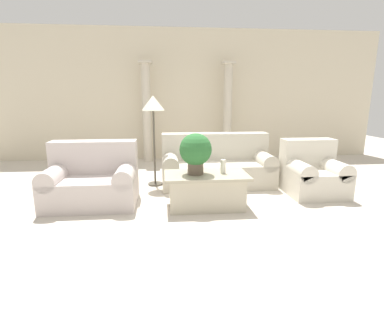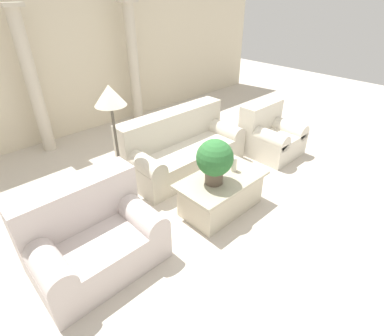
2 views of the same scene
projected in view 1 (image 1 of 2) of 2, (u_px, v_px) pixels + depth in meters
name	position (u px, v px, depth m)	size (l,w,h in m)	color
ground_plane	(201.00, 199.00, 4.66)	(16.00, 16.00, 0.00)	beige
wall_back	(185.00, 95.00, 7.57)	(10.00, 0.06, 3.20)	beige
sofa_long	(216.00, 165.00, 5.43)	(1.96, 0.90, 0.91)	beige
loveseat	(93.00, 179.00, 4.43)	(1.28, 0.90, 0.91)	beige
coffee_table	(206.00, 190.00, 4.28)	(1.18, 0.66, 0.49)	beige
potted_plant	(196.00, 151.00, 4.14)	(0.45, 0.45, 0.58)	brown
pillar_candle	(223.00, 167.00, 4.24)	(0.07, 0.07, 0.20)	silver
floor_lamp	(153.00, 109.00, 5.13)	(0.39, 0.39, 1.58)	#4C473D
column_left	(147.00, 112.00, 7.20)	(0.30, 0.30, 2.38)	beige
column_right	(227.00, 111.00, 7.38)	(0.30, 0.30, 2.38)	beige
armchair	(312.00, 172.00, 4.90)	(0.87, 0.88, 0.87)	beige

